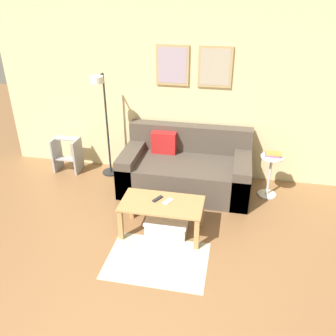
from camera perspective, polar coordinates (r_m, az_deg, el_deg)
The scene contains 11 objects.
wall_back at distance 5.28m, azimuth 2.23°, elevation 12.00°, with size 5.60×0.09×2.55m.
area_rug at distance 4.03m, azimuth -1.77°, elevation -14.58°, with size 1.10×0.79×0.01m, color #B2B79E.
couch at distance 5.16m, azimuth 2.86°, elevation -0.25°, with size 1.81×0.98×0.85m.
coffee_table at distance 4.22m, azimuth -0.99°, elevation -6.52°, with size 0.97×0.51×0.42m.
storage_bin at distance 4.37m, azimuth -0.15°, elevation -9.10°, with size 0.51×0.36×0.19m.
floor_lamp at distance 5.25m, azimuth -10.40°, elevation 8.36°, with size 0.27×0.46×1.59m.
side_table at distance 5.13m, azimuth 16.04°, elevation -0.69°, with size 0.31×0.31×0.61m.
book_stack at distance 5.05m, azimuth 16.50°, elevation 2.13°, with size 0.22×0.16×0.04m.
remote_control at distance 4.23m, azimuth -1.68°, elevation -4.96°, with size 0.04×0.15×0.02m, color #232328.
cell_phone at distance 4.19m, azimuth -0.03°, elevation -5.36°, with size 0.07×0.14×0.01m, color silver.
step_stool at distance 5.87m, azimuth -15.87°, elevation 2.20°, with size 0.39×0.31×0.54m.
Camera 1 is at (0.81, -1.38, 2.72)m, focal length 38.00 mm.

